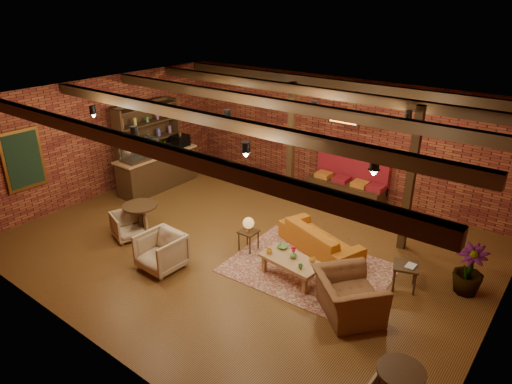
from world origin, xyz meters
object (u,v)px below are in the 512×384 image
Objects in this scene: side_table_book at (406,267)px; plant_tall at (480,222)px; round_table_left at (141,215)px; armchair_b at (161,250)px; coffee_table at (291,261)px; side_table_lamp at (248,225)px; armchair_right at (349,290)px; armchair_a at (129,224)px; sofa at (320,238)px.

plant_tall is at bearing 30.62° from side_table_book.
armchair_b is at bearing -24.19° from round_table_left.
coffee_table is 1.39m from side_table_lamp.
plant_tall is at bearing 19.63° from round_table_left.
side_table_book is (5.55, 1.75, -0.08)m from round_table_left.
armchair_b is at bearing -119.67° from side_table_lamp.
armchair_right is (1.42, -0.34, 0.13)m from coffee_table.
side_table_book is at bearing 12.13° from side_table_lamp.
coffee_table is 2.64m from armchair_b.
round_table_left is (-2.31, -1.05, -0.04)m from side_table_lamp.
armchair_a is 1.18× the size of side_table_book.
plant_tall is (6.53, 2.33, 0.95)m from round_table_left.
coffee_table is 1.47m from armchair_right.
side_table_lamp is 1.92m from armchair_b.
plant_tall reaches higher than armchair_a.
round_table_left is 0.70× the size of armchair_right.
side_table_lamp is 4.51m from plant_tall.
plant_tall is (6.74, 2.54, 1.15)m from armchair_a.
side_table_lamp is (-1.33, 0.33, 0.21)m from coffee_table.
coffee_table is 3.96m from armchair_a.
side_table_lamp is at bearing -163.18° from plant_tall.
plant_tall reaches higher than sofa.
plant_tall is at bearing -86.60° from armchair_right.
armchair_b is (-2.28, -1.33, 0.04)m from coffee_table.
round_table_left is at bearing 158.04° from armchair_b.
coffee_table is at bearing -13.84° from side_table_lamp.
side_table_book is 1.53m from plant_tall.
coffee_table is at bearing 112.41° from sofa.
armchair_b is at bearing 55.60° from armchair_right.
plant_tall is at bearing 31.84° from armchair_b.
side_table_lamp is 0.67× the size of armchair_right.
plant_tall reaches higher than side_table_lamp.
armchair_b is at bearing -150.63° from side_table_book.
round_table_left is at bearing 48.17° from sofa.
side_table_lamp is at bearing 62.56° from armchair_b.
sofa is at bearing -173.47° from plant_tall.
plant_tall is (2.97, 0.34, 1.21)m from sofa.
side_table_book is at bearing -149.38° from plant_tall.
side_table_lamp reaches higher than coffee_table.
sofa is at bearing 36.75° from side_table_lamp.
armchair_right is 1.45m from side_table_book.
round_table_left is 7.00m from plant_tall.
plant_tall is at bearing -154.49° from sofa.
side_table_book is (4.19, 2.36, 0.05)m from armchair_b.
armchair_right reaches higher than round_table_left.
coffee_table is 1.61× the size of round_table_left.
side_table_book is (5.76, 1.96, 0.13)m from armchair_a.
armchair_b is (1.57, -0.40, 0.07)m from armchair_a.
coffee_table is 1.55× the size of armchair_b.
armchair_a is 7.30m from plant_tall.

